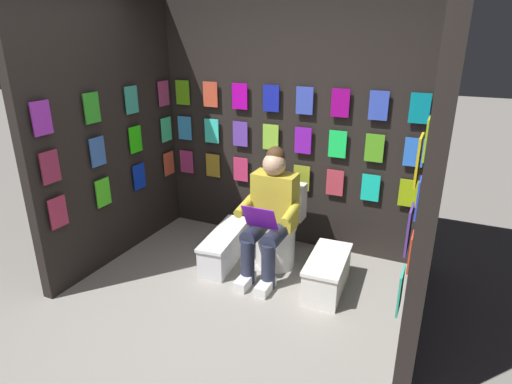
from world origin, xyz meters
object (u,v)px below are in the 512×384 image
object	(u,v)px
person_reading	(270,213)
comic_longbox_far	(327,273)
toilet	(278,231)
comic_longbox_near	(225,246)

from	to	relation	value
person_reading	comic_longbox_far	world-z (taller)	person_reading
comic_longbox_far	person_reading	bearing A→B (deg)	-10.39
toilet	comic_longbox_far	distance (m)	0.67
comic_longbox_far	comic_longbox_near	bearing A→B (deg)	-7.49
comic_longbox_far	toilet	bearing A→B (deg)	-30.45
person_reading	toilet	bearing A→B (deg)	-90.05
toilet	person_reading	world-z (taller)	person_reading
comic_longbox_near	comic_longbox_far	world-z (taller)	comic_longbox_far
comic_longbox_near	toilet	bearing A→B (deg)	-161.57
toilet	comic_longbox_far	world-z (taller)	toilet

